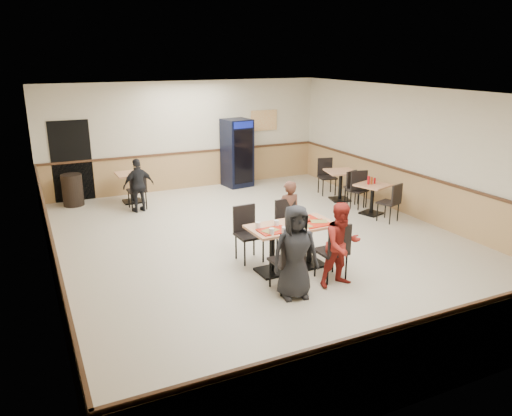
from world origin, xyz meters
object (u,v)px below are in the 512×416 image
diner_woman_left (295,252)px  trash_bin (73,190)px  side_table_far (341,181)px  main_table (291,240)px  diner_woman_right (342,245)px  side_table_near (372,194)px  pepsi_cooler (237,153)px  diner_man_opposite (288,214)px  lone_diner (139,185)px  back_table (131,183)px

diner_woman_left → trash_bin: bearing=123.0°
diner_woman_left → side_table_far: size_ratio=1.72×
main_table → diner_woman_left: size_ratio=1.04×
diner_woman_right → side_table_near: 4.10m
main_table → trash_bin: size_ratio=1.95×
main_table → side_table_near: size_ratio=1.81×
side_table_near → pepsi_cooler: size_ratio=0.45×
diner_woman_left → pepsi_cooler: bearing=85.8°
diner_man_opposite → pepsi_cooler: 4.98m
diner_woman_right → trash_bin: size_ratio=1.77×
lone_diner → side_table_near: lone_diner is taller
diner_woman_right → side_table_far: (2.89, 4.22, -0.19)m
diner_woman_right → diner_woman_left: bearing=-178.8°
diner_woman_right → back_table: diner_woman_right is taller
main_table → pepsi_cooler: pepsi_cooler is taller
pepsi_cooler → trash_bin: pepsi_cooler is taller
main_table → lone_diner: size_ratio=1.20×
side_table_near → trash_bin: (-6.40, 3.82, -0.09)m
side_table_far → trash_bin: bearing=158.7°
diner_man_opposite → trash_bin: bearing=-52.9°
main_table → diner_woman_right: bearing=-67.6°
diner_woman_left → lone_diner: 5.65m
pepsi_cooler → trash_bin: 4.59m
lone_diner → back_table: bearing=-98.7°
side_table_near → side_table_far: size_ratio=0.99×
back_table → pepsi_cooler: bearing=7.1°
trash_bin → diner_man_opposite: bearing=-53.6°
side_table_far → pepsi_cooler: (-1.85, 2.54, 0.44)m
back_table → trash_bin: bearing=166.1°
side_table_near → trash_bin: bearing=149.2°
main_table → side_table_far: (3.31, 3.29, -0.03)m
main_table → diner_woman_left: bearing=-117.9°
diner_woman_right → pepsi_cooler: pepsi_cooler is taller
main_table → diner_man_opposite: size_ratio=1.16×
diner_man_opposite → pepsi_cooler: bearing=-100.8°
diner_woman_left → diner_woman_right: size_ratio=1.06×
main_table → back_table: (-1.68, 5.44, -0.04)m
trash_bin → diner_woman_left: bearing=-68.7°
diner_man_opposite → back_table: diner_man_opposite is taller
back_table → side_table_far: bearing=-23.3°
main_table → diner_woman_left: diner_woman_left is taller
lone_diner → diner_man_opposite: bearing=112.0°
diner_man_opposite → side_table_far: 3.68m
side_table_near → pepsi_cooler: pepsi_cooler is taller
side_table_near → side_table_far: 1.32m
diner_woman_left → diner_man_opposite: size_ratio=1.11×
back_table → trash_bin: (-1.41, 0.35, -0.11)m
main_table → side_table_near: bearing=28.9°
diner_woman_left → back_table: 6.51m
diner_man_opposite → side_table_near: diner_man_opposite is taller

